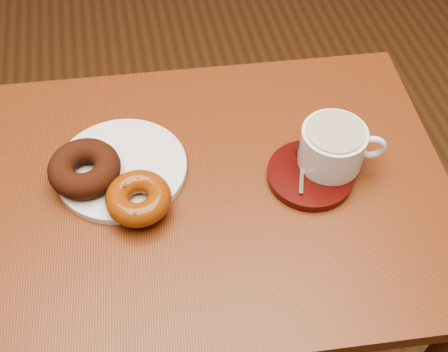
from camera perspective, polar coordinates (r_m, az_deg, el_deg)
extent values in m
cube|color=brown|center=(0.90, -1.25, -1.57)|extent=(0.80, 0.62, 0.03)
cylinder|color=#452013|center=(1.36, -16.66, -3.78)|extent=(0.04, 0.04, 0.68)
cylinder|color=#452013|center=(1.38, 11.94, -0.87)|extent=(0.04, 0.04, 0.68)
cylinder|color=silver|center=(0.91, -10.37, 0.77)|extent=(0.22, 0.22, 0.01)
torus|color=#38160B|center=(0.89, -14.00, 0.76)|extent=(0.15, 0.15, 0.04)
torus|color=#82390E|center=(0.84, -8.70, -2.24)|extent=(0.11, 0.11, 0.04)
cube|color=#462817|center=(0.83, -6.69, -1.25)|extent=(0.01, 0.00, 0.00)
cube|color=#462817|center=(0.84, -7.18, -0.41)|extent=(0.01, 0.01, 0.00)
cube|color=#462817|center=(0.85, -8.16, 0.05)|extent=(0.01, 0.01, 0.00)
cube|color=#462817|center=(0.85, -9.35, 0.00)|extent=(0.01, 0.01, 0.00)
cube|color=#462817|center=(0.84, -10.37, -0.56)|extent=(0.01, 0.01, 0.00)
cube|color=#462817|center=(0.84, -10.93, -1.45)|extent=(0.01, 0.01, 0.00)
cube|color=#462817|center=(0.82, -10.83, -2.40)|extent=(0.01, 0.01, 0.00)
cube|color=#462817|center=(0.82, -10.08, -3.12)|extent=(0.01, 0.01, 0.00)
cube|color=#462817|center=(0.81, -8.91, -3.36)|extent=(0.01, 0.01, 0.00)
cube|color=#462817|center=(0.81, -7.71, -3.03)|extent=(0.01, 0.01, 0.00)
cube|color=#462817|center=(0.82, -6.88, -2.23)|extent=(0.01, 0.01, 0.00)
cylinder|color=#3A0A07|center=(0.90, 8.74, 0.12)|extent=(0.15, 0.15, 0.01)
cylinder|color=silver|center=(0.89, 10.92, 2.92)|extent=(0.10, 0.10, 0.07)
cylinder|color=brown|center=(0.86, 11.27, 4.47)|extent=(0.09, 0.09, 0.00)
torus|color=silver|center=(0.90, 14.73, 2.83)|extent=(0.05, 0.02, 0.05)
ellipsoid|color=silver|center=(0.92, 8.01, 2.47)|extent=(0.02, 0.03, 0.01)
cube|color=silver|center=(0.89, 7.92, 0.29)|extent=(0.03, 0.08, 0.00)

